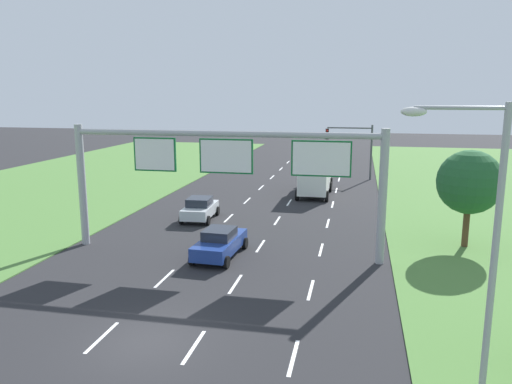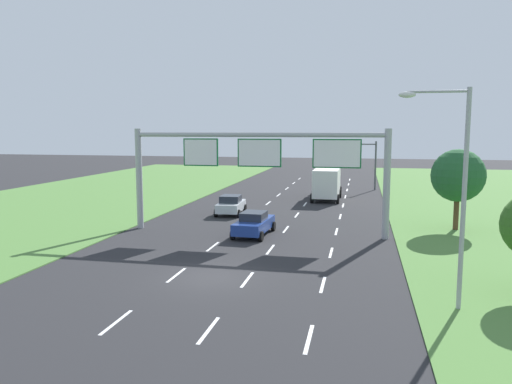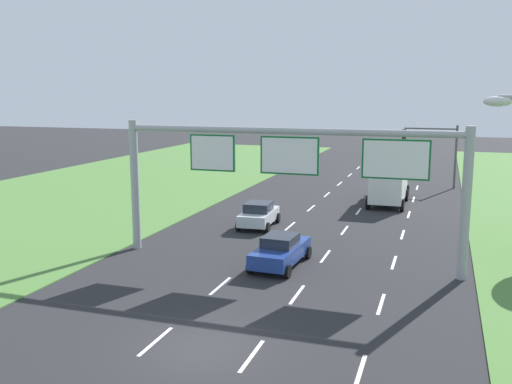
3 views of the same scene
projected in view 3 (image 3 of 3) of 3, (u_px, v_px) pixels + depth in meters
ground_plane at (202, 348)px, 19.07m from camera, size 200.00×200.00×0.00m
lane_dashes_inner_left at (277, 237)px, 33.63m from camera, size 0.14×68.40×0.01m
lane_dashes_inner_right at (336, 242)px, 32.55m from camera, size 0.14×68.40×0.01m
lane_dashes_slip at (399, 247)px, 31.47m from camera, size 0.14×68.40×0.01m
car_near_red at (259, 214)px, 36.15m from camera, size 2.23×4.03×1.58m
car_lead_silver at (280, 250)px, 28.01m from camera, size 2.28×4.58×1.56m
box_truck at (390, 181)px, 43.92m from camera, size 2.73×7.72×3.09m
sign_gantry at (291, 165)px, 27.79m from camera, size 17.24×0.44×7.00m
traffic_light_mast at (433, 144)px, 50.66m from camera, size 4.76×0.49×5.60m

